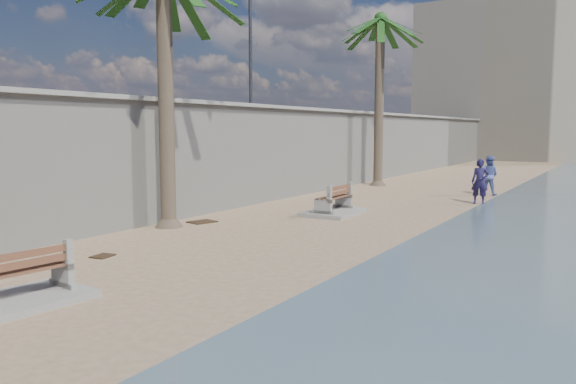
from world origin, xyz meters
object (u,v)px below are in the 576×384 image
at_px(bench_near, 19,281).
at_px(bench_far, 334,202).
at_px(palm_back, 381,21).
at_px(person_a, 480,178).
at_px(person_b, 489,173).

height_order(bench_near, bench_far, bench_far).
distance_m(bench_far, palm_back, 12.18).
distance_m(palm_back, person_a, 9.96).
bearing_deg(person_b, palm_back, -8.58).
bearing_deg(palm_back, bench_far, -75.94).
bearing_deg(person_b, bench_far, 74.54).
bearing_deg(palm_back, person_a, -37.42).
bearing_deg(person_a, palm_back, 138.34).
xyz_separation_m(palm_back, person_b, (5.44, -1.37, -6.85)).
height_order(palm_back, person_b, palm_back).
distance_m(bench_near, palm_back, 21.73).
relative_size(bench_far, person_b, 1.22).
relative_size(bench_near, palm_back, 0.25).
xyz_separation_m(bench_far, person_b, (3.08, 8.04, 0.51)).
relative_size(bench_near, bench_far, 0.98).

